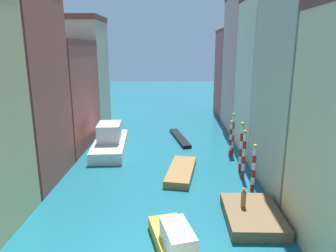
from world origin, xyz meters
TOP-DOWN VIEW (x-y plane):
  - ground_plane at (0.00, 24.50)m, footprint 154.00×154.00m
  - building_left_1 at (-12.21, 13.57)m, footprint 6.15×8.55m
  - building_left_2 at (-12.21, 23.77)m, footprint 6.15×11.42m
  - building_left_3 at (-12.21, 33.49)m, footprint 6.15×7.46m
  - building_right_1 at (12.21, 12.93)m, footprint 6.15×10.47m
  - building_right_2 at (12.21, 22.71)m, footprint 6.15×9.18m
  - building_right_3 at (12.21, 32.97)m, footprint 6.15×11.52m
  - building_right_4 at (12.21, 43.83)m, footprint 6.15×9.97m
  - waterfront_dock at (6.98, 6.69)m, footprint 3.83×5.46m
  - person_on_dock at (6.40, 7.24)m, footprint 0.36×0.36m
  - mooring_pole_0 at (8.10, 11.42)m, footprint 0.36×0.36m
  - mooring_pole_1 at (7.88, 14.23)m, footprint 0.37×0.37m
  - mooring_pole_2 at (7.97, 15.89)m, footprint 0.37×0.37m
  - mooring_pole_3 at (8.05, 20.94)m, footprint 0.33×0.33m
  - mooring_pole_4 at (7.75, 20.46)m, footprint 0.34×0.34m
  - vaporetto_white at (-6.28, 21.86)m, footprint 4.44×10.13m
  - gondola_black at (2.11, 26.82)m, footprint 2.82×8.34m
  - motorboat_0 at (2.06, 14.88)m, footprint 3.34×7.15m
  - motorboat_1 at (1.61, 2.40)m, footprint 3.95×7.59m

SIDE VIEW (x-z plane):
  - ground_plane at x=0.00m, z-range 0.00..0.00m
  - gondola_black at x=2.11m, z-range 0.00..0.40m
  - motorboat_0 at x=2.06m, z-range 0.00..0.67m
  - waterfront_dock at x=6.98m, z-range 0.00..0.79m
  - motorboat_1 at x=1.61m, z-range -0.30..1.74m
  - vaporetto_white at x=-6.28m, z-range -0.52..2.84m
  - person_on_dock at x=6.40m, z-range 0.74..2.21m
  - mooring_pole_4 at x=7.75m, z-range 0.05..4.15m
  - mooring_pole_0 at x=8.10m, z-range 0.05..4.28m
  - mooring_pole_1 at x=7.88m, z-range 0.06..4.75m
  - mooring_pole_3 at x=8.05m, z-range 0.05..4.91m
  - mooring_pole_2 at x=7.97m, z-range 0.06..5.09m
  - building_left_2 at x=-12.21m, z-range 0.01..12.91m
  - building_right_4 at x=12.21m, z-range 0.01..15.12m
  - building_left_3 at x=-12.21m, z-range 0.01..16.42m
  - building_left_1 at x=-12.21m, z-range 0.01..17.74m
  - building_right_2 at x=12.21m, z-range 0.01..17.75m
  - building_right_3 at x=12.21m, z-range 0.01..19.33m
  - building_right_1 at x=12.21m, z-range 0.01..22.22m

